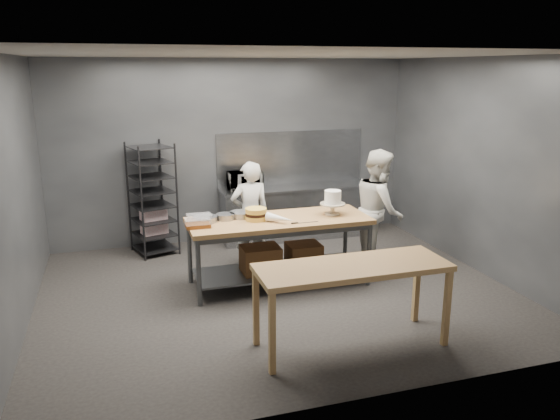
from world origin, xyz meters
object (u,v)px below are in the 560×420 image
frosted_cake_stand (333,200)px  layer_cake (256,214)px  work_table (279,243)px  chef_right (379,210)px  speed_rack (153,200)px  near_counter (353,273)px  microwave (245,181)px  chef_behind (250,215)px

frosted_cake_stand → layer_cake: 1.07m
work_table → chef_right: chef_right is taller
speed_rack → chef_right: (3.05, -1.64, 0.02)m
speed_rack → work_table: bearing=-50.7°
speed_rack → layer_cake: size_ratio=6.31×
near_counter → layer_cake: (-0.54, 1.85, 0.19)m
near_counter → microwave: 3.76m
microwave → layer_cake: microwave is taller
work_table → layer_cake: bearing=177.6°
frosted_cake_stand → near_counter: bearing=-106.1°
speed_rack → chef_behind: bearing=-38.4°
speed_rack → layer_cake: speed_rack is taller
near_counter → frosted_cake_stand: bearing=73.9°
work_table → speed_rack: bearing=129.3°
near_counter → microwave: size_ratio=3.69×
chef_right → work_table: bearing=115.3°
work_table → chef_behind: (-0.20, 0.80, 0.21)m
layer_cake → work_table: bearing=-2.4°
speed_rack → chef_right: 3.47m
near_counter → microwave: (-0.23, 3.74, 0.24)m
layer_cake → speed_rack: bearing=123.2°
near_counter → layer_cake: size_ratio=7.21×
chef_right → frosted_cake_stand: (-0.81, -0.21, 0.26)m
microwave → speed_rack: bearing=-176.9°
speed_rack → chef_behind: speed_rack is taller
work_table → chef_behind: 0.85m
chef_behind → speed_rack: bearing=-40.3°
work_table → layer_cake: size_ratio=8.66×
near_counter → chef_behind: 2.67m
speed_rack → chef_right: speed_rack is taller
frosted_cake_stand → chef_behind: bearing=138.9°
near_counter → chef_behind: size_ratio=1.28×
microwave → layer_cake: size_ratio=1.95×
frosted_cake_stand → layer_cake: frosted_cake_stand is taller
near_counter → frosted_cake_stand: frosted_cake_stand is taller
chef_behind → frosted_cake_stand: 1.30m
chef_behind → frosted_cake_stand: chef_behind is taller
chef_behind → chef_right: 1.86m
work_table → frosted_cake_stand: bearing=-2.2°
speed_rack → layer_cake: (1.19, -1.81, 0.14)m
chef_behind → microwave: size_ratio=2.89×
work_table → chef_behind: size_ratio=1.53×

